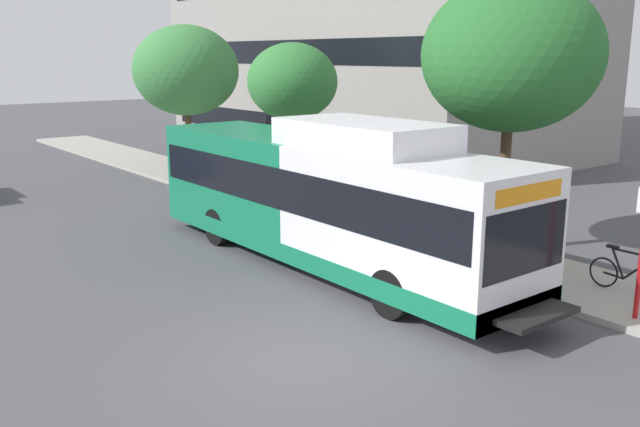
{
  "coord_description": "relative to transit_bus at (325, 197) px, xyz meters",
  "views": [
    {
      "loc": [
        -6.3,
        -8.55,
        5.07
      ],
      "look_at": [
        2.88,
        3.1,
        1.6
      ],
      "focal_mm": 38.12,
      "sensor_mm": 36.0,
      "label": 1
    }
  ],
  "objects": [
    {
      "name": "sidewalk_curb",
      "position": [
        3.25,
        1.99,
        -1.63
      ],
      "size": [
        3.0,
        56.0,
        0.14
      ],
      "primitive_type": "cube",
      "color": "#A8A399",
      "rests_on": "ground"
    },
    {
      "name": "street_tree_near_stop",
      "position": [
        4.4,
        -1.92,
        3.35
      ],
      "size": [
        4.48,
        4.48,
        6.83
      ],
      "color": "#4C3823",
      "rests_on": "sidewalk_curb"
    },
    {
      "name": "ground_plane",
      "position": [
        -3.75,
        3.99,
        -1.7
      ],
      "size": [
        120.0,
        120.0,
        0.0
      ],
      "primitive_type": "plane",
      "color": "#4C4C51"
    },
    {
      "name": "transit_bus",
      "position": [
        0.0,
        0.0,
        0.0
      ],
      "size": [
        2.58,
        12.25,
        3.65
      ],
      "color": "white",
      "rests_on": "ground"
    },
    {
      "name": "bicycle_parked",
      "position": [
        3.5,
        -5.89,
        -1.14
      ],
      "size": [
        0.52,
        1.76,
        1.02
      ],
      "color": "black",
      "rests_on": "sidewalk_curb"
    },
    {
      "name": "street_tree_far_block",
      "position": [
        4.19,
        15.05,
        2.7
      ],
      "size": [
        4.63,
        4.63,
        6.24
      ],
      "color": "#4C3823",
      "rests_on": "sidewalk_curb"
    },
    {
      "name": "street_tree_mid_block",
      "position": [
        4.33,
        7.27,
        2.42
      ],
      "size": [
        3.21,
        3.21,
        5.37
      ],
      "color": "#4C3823",
      "rests_on": "sidewalk_curb"
    },
    {
      "name": "lattice_comm_tower",
      "position": [
        17.28,
        33.71,
        6.42
      ],
      "size": [
        1.1,
        1.1,
        24.78
      ],
      "color": "#B7B7BC",
      "rests_on": "ground"
    }
  ]
}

